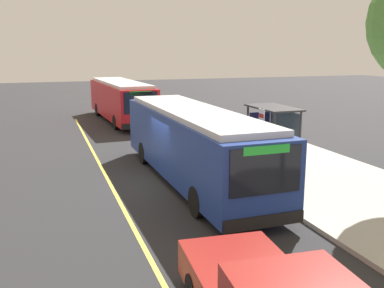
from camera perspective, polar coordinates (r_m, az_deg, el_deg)
name	(u,v)px	position (r m, az deg, el deg)	size (l,w,h in m)	color
ground_plane	(167,182)	(17.58, -3.26, -5.01)	(120.00, 120.00, 0.00)	#2B2B2D
sidewalk_curb	(297,168)	(19.96, 13.57, -3.01)	(44.00, 6.40, 0.15)	#B7B2A8
lane_stripe_center	(112,188)	(17.14, -10.39, -5.63)	(36.00, 0.14, 0.01)	#E0D64C
transit_bus_main	(193,142)	(17.22, 0.14, 0.21)	(11.71, 2.76, 2.95)	navy
transit_bus_second	(121,99)	(32.81, -9.27, 5.78)	(11.32, 3.15, 2.95)	red
bus_shelter	(274,121)	(20.83, 10.66, 2.94)	(2.90, 1.60, 2.48)	#333338
waiting_bench	(279,150)	(20.74, 11.34, -0.75)	(1.60, 0.48, 0.95)	brown
route_sign_post	(261,133)	(17.56, 9.05, 1.42)	(0.44, 0.08, 2.80)	#333338
pedestrian_commuter	(269,146)	(19.13, 10.06, -0.30)	(0.24, 0.40, 1.69)	#282D47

